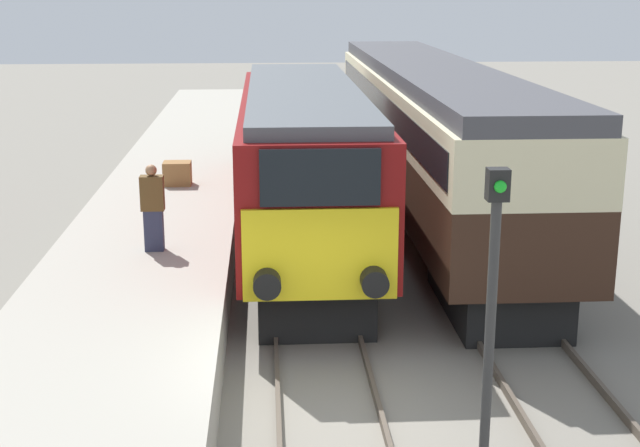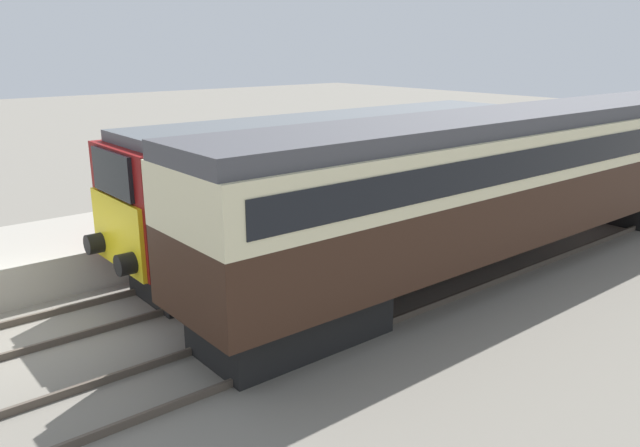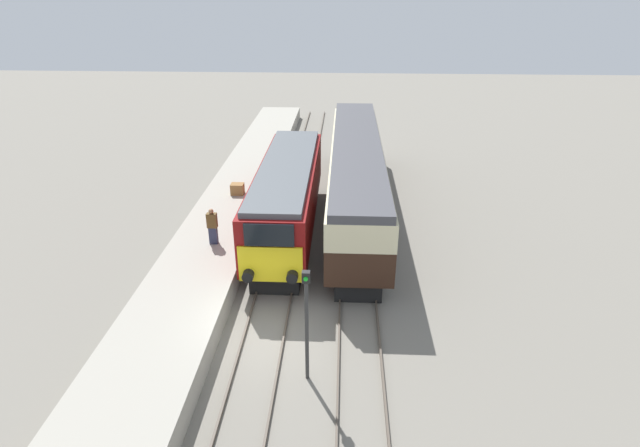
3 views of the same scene
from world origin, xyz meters
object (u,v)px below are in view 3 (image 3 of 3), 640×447
object	(u,v)px
locomotive	(287,196)
signal_post	(307,318)
person_on_platform	(213,226)
luggage_crate	(237,189)
passenger_carriage	(356,170)

from	to	relation	value
locomotive	signal_post	xyz separation A→B (m)	(1.70, -10.19, 0.28)
person_on_platform	signal_post	size ratio (longest dim) A/B	0.42
signal_post	luggage_crate	xyz separation A→B (m)	(-4.81, 13.07, -1.10)
locomotive	person_on_platform	bearing A→B (deg)	-135.39
signal_post	luggage_crate	size ratio (longest dim) A/B	5.66
locomotive	person_on_platform	world-z (taller)	locomotive
signal_post	luggage_crate	distance (m)	13.97
person_on_platform	luggage_crate	world-z (taller)	person_on_platform
passenger_carriage	person_on_platform	world-z (taller)	passenger_carriage
person_on_platform	locomotive	bearing A→B (deg)	44.61
luggage_crate	locomotive	bearing A→B (deg)	-42.83
person_on_platform	signal_post	distance (m)	8.64
signal_post	passenger_carriage	bearing A→B (deg)	82.72
locomotive	passenger_carriage	distance (m)	4.62
person_on_platform	luggage_crate	xyz separation A→B (m)	(-0.10, 5.85, -0.54)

